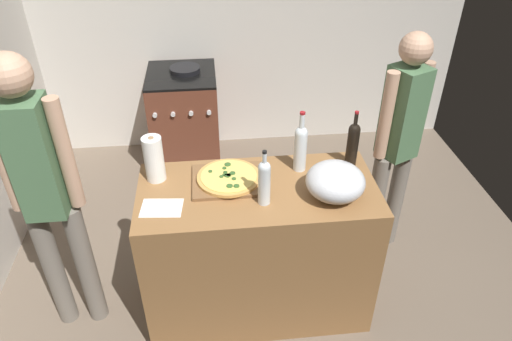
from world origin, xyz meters
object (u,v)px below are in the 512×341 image
object	(u,v)px
stove	(185,120)
wine_bottle_amber	(264,181)
wine_bottle_green	(301,146)
person_in_red	(398,139)
wine_bottle_dark	(353,142)
person_in_stripes	(45,189)
mixing_bowl	(335,182)
pizza	(229,177)
paper_towel_roll	(154,159)

from	to	relation	value
stove	wine_bottle_amber	bearing A→B (deg)	-75.27
wine_bottle_green	stove	distance (m)	1.80
person_in_red	wine_bottle_amber	bearing A→B (deg)	-148.99
wine_bottle_dark	person_in_stripes	bearing A→B (deg)	-173.78
stove	person_in_stripes	size ratio (longest dim) A/B	0.53
mixing_bowl	wine_bottle_amber	world-z (taller)	wine_bottle_amber
wine_bottle_green	person_in_red	distance (m)	0.75
stove	person_in_stripes	xyz separation A→B (m)	(-0.64, -1.69, 0.55)
pizza	mixing_bowl	bearing A→B (deg)	-19.01
mixing_bowl	stove	distance (m)	2.07
pizza	person_in_red	distance (m)	1.15
pizza	person_in_stripes	world-z (taller)	person_in_stripes
paper_towel_roll	stove	size ratio (longest dim) A/B	0.29
pizza	wine_bottle_amber	bearing A→B (deg)	-49.68
stove	person_in_red	size ratio (longest dim) A/B	0.58
pizza	wine_bottle_dark	world-z (taller)	wine_bottle_dark
wine_bottle_amber	stove	xyz separation A→B (m)	(-0.48, 1.81, -0.61)
wine_bottle_green	wine_bottle_amber	bearing A→B (deg)	-129.95
wine_bottle_green	wine_bottle_dark	distance (m)	0.30
wine_bottle_dark	person_in_stripes	size ratio (longest dim) A/B	0.20
mixing_bowl	stove	xyz separation A→B (m)	(-0.85, 1.80, -0.56)
mixing_bowl	paper_towel_roll	size ratio (longest dim) A/B	1.17
wine_bottle_dark	wine_bottle_amber	bearing A→B (deg)	-150.78
wine_bottle_dark	person_in_red	world-z (taller)	person_in_red
paper_towel_roll	wine_bottle_amber	world-z (taller)	wine_bottle_amber
wine_bottle_green	wine_bottle_dark	world-z (taller)	wine_bottle_green
paper_towel_roll	wine_bottle_amber	distance (m)	0.63
pizza	mixing_bowl	distance (m)	0.58
paper_towel_roll	wine_bottle_amber	bearing A→B (deg)	-25.71
pizza	wine_bottle_dark	bearing A→B (deg)	8.17
pizza	person_in_red	world-z (taller)	person_in_red
wine_bottle_amber	stove	bearing A→B (deg)	104.73
mixing_bowl	wine_bottle_green	distance (m)	0.31
wine_bottle_amber	person_in_stripes	xyz separation A→B (m)	(-1.11, 0.12, -0.06)
wine_bottle_amber	wine_bottle_dark	distance (m)	0.62
pizza	wine_bottle_amber	distance (m)	0.28
paper_towel_roll	person_in_stripes	bearing A→B (deg)	-164.52
person_in_red	stove	bearing A→B (deg)	138.09
paper_towel_roll	person_in_red	xyz separation A→B (m)	(1.49, 0.28, -0.14)
wine_bottle_green	wine_bottle_dark	bearing A→B (deg)	3.57
wine_bottle_green	person_in_stripes	distance (m)	1.36
wine_bottle_dark	person_in_red	distance (m)	0.48
pizza	paper_towel_roll	bearing A→B (deg)	169.62
paper_towel_roll	person_in_stripes	distance (m)	0.57
wine_bottle_green	stove	world-z (taller)	wine_bottle_green
paper_towel_roll	person_in_stripes	xyz separation A→B (m)	(-0.55, -0.15, -0.05)
wine_bottle_dark	stove	bearing A→B (deg)	124.01
paper_towel_roll	stove	bearing A→B (deg)	86.57
pizza	person_in_red	xyz separation A→B (m)	(1.09, 0.35, -0.04)
paper_towel_roll	stove	xyz separation A→B (m)	(0.09, 1.54, -0.60)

